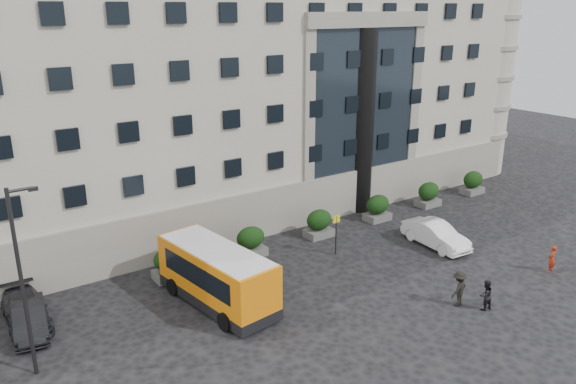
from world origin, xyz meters
name	(u,v)px	position (x,y,z in m)	size (l,w,h in m)	color
ground	(313,317)	(0.00, 0.00, 0.00)	(120.00, 120.00, 0.00)	black
civic_building	(208,77)	(6.00, 22.00, 9.00)	(44.00, 24.00, 18.00)	#A6A292
entrance_column	(361,123)	(12.00, 10.30, 6.50)	(1.80, 1.80, 13.00)	black
hedge_a	(170,263)	(-4.00, 7.80, 0.93)	(1.80, 1.26, 1.84)	#585956
hedge_b	(251,241)	(1.20, 7.80, 0.93)	(1.80, 1.26, 1.84)	#585956
hedge_c	(319,223)	(6.40, 7.80, 0.93)	(1.80, 1.26, 1.84)	#585956
hedge_d	(378,208)	(11.60, 7.80, 0.93)	(1.80, 1.26, 1.84)	#585956
hedge_e	(428,194)	(16.80, 7.80, 0.93)	(1.80, 1.26, 1.84)	#585956
hedge_f	(473,182)	(22.00, 7.80, 0.93)	(1.80, 1.26, 1.84)	#585956
street_lamp	(23,277)	(-11.94, 3.00, 4.37)	(1.16, 0.18, 8.00)	#262628
bus_stop_sign	(336,228)	(5.50, 5.00, 1.73)	(0.50, 0.08, 2.52)	#262628
minibus	(217,274)	(-3.16, 3.83, 1.65)	(3.39, 7.42, 2.99)	orange
parked_car_b	(30,319)	(-11.50, 6.44, 0.67)	(1.42, 4.07, 1.34)	black
parked_car_c	(26,311)	(-11.50, 7.35, 0.65)	(1.83, 4.51, 1.31)	black
white_taxi	(436,235)	(11.44, 2.41, 0.77)	(1.63, 4.69, 1.54)	white
pedestrian_a	(552,259)	(14.00, -3.79, 0.80)	(0.58, 0.38, 1.60)	#A12410
pedestrian_b	(485,295)	(7.41, -4.26, 0.79)	(0.77, 0.60, 1.58)	black
pedestrian_c	(459,289)	(6.68, -3.22, 0.92)	(1.18, 0.68, 1.83)	black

